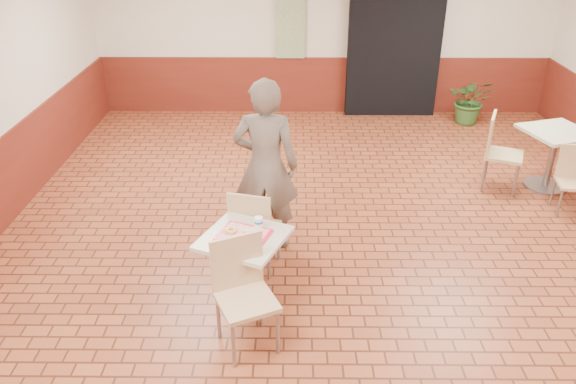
{
  "coord_description": "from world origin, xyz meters",
  "views": [
    {
      "loc": [
        -0.55,
        -4.93,
        3.48
      ],
      "look_at": [
        -0.6,
        -0.08,
        0.95
      ],
      "focal_mm": 35.0,
      "sensor_mm": 36.0,
      "label": 1
    }
  ],
  "objects_px": {
    "main_table": "(245,259)",
    "customer": "(266,166)",
    "ring_donut": "(231,230)",
    "chair_main_back": "(253,227)",
    "second_table": "(554,149)",
    "paper_cup": "(259,222)",
    "serving_tray": "(244,235)",
    "potted_plant": "(471,100)",
    "long_john_donut": "(251,232)",
    "chair_main_front": "(243,288)",
    "chair_second_front": "(574,176)",
    "chair_second_left": "(498,148)"
  },
  "relations": [
    {
      "from": "customer",
      "to": "second_table",
      "type": "distance_m",
      "value": 4.03
    },
    {
      "from": "chair_main_front",
      "to": "chair_main_back",
      "type": "bearing_deg",
      "value": 64.04
    },
    {
      "from": "chair_main_back",
      "to": "chair_second_left",
      "type": "relative_size",
      "value": 0.94
    },
    {
      "from": "main_table",
      "to": "long_john_donut",
      "type": "height_order",
      "value": "long_john_donut"
    },
    {
      "from": "ring_donut",
      "to": "long_john_donut",
      "type": "bearing_deg",
      "value": -10.32
    },
    {
      "from": "chair_main_front",
      "to": "second_table",
      "type": "height_order",
      "value": "chair_main_front"
    },
    {
      "from": "potted_plant",
      "to": "serving_tray",
      "type": "bearing_deg",
      "value": -125.23
    },
    {
      "from": "second_table",
      "to": "chair_main_front",
      "type": "bearing_deg",
      "value": -141.95
    },
    {
      "from": "main_table",
      "to": "potted_plant",
      "type": "height_order",
      "value": "potted_plant"
    },
    {
      "from": "ring_donut",
      "to": "second_table",
      "type": "relative_size",
      "value": 0.14
    },
    {
      "from": "main_table",
      "to": "customer",
      "type": "distance_m",
      "value": 1.18
    },
    {
      "from": "potted_plant",
      "to": "second_table",
      "type": "bearing_deg",
      "value": -81.33
    },
    {
      "from": "chair_main_back",
      "to": "ring_donut",
      "type": "height_order",
      "value": "chair_main_back"
    },
    {
      "from": "customer",
      "to": "ring_donut",
      "type": "height_order",
      "value": "customer"
    },
    {
      "from": "main_table",
      "to": "chair_main_front",
      "type": "distance_m",
      "value": 0.52
    },
    {
      "from": "chair_main_front",
      "to": "second_table",
      "type": "xyz_separation_m",
      "value": [
        3.87,
        3.03,
        -0.01
      ]
    },
    {
      "from": "chair_main_front",
      "to": "customer",
      "type": "relative_size",
      "value": 0.52
    },
    {
      "from": "customer",
      "to": "potted_plant",
      "type": "xyz_separation_m",
      "value": [
        3.36,
        3.91,
        -0.55
      ]
    },
    {
      "from": "main_table",
      "to": "ring_donut",
      "type": "height_order",
      "value": "ring_donut"
    },
    {
      "from": "chair_main_front",
      "to": "second_table",
      "type": "bearing_deg",
      "value": 13.24
    },
    {
      "from": "ring_donut",
      "to": "potted_plant",
      "type": "height_order",
      "value": "potted_plant"
    },
    {
      "from": "serving_tray",
      "to": "paper_cup",
      "type": "xyz_separation_m",
      "value": [
        0.13,
        0.12,
        0.07
      ]
    },
    {
      "from": "customer",
      "to": "paper_cup",
      "type": "height_order",
      "value": "customer"
    },
    {
      "from": "chair_main_back",
      "to": "paper_cup",
      "type": "height_order",
      "value": "chair_main_back"
    },
    {
      "from": "main_table",
      "to": "long_john_donut",
      "type": "distance_m",
      "value": 0.3
    },
    {
      "from": "long_john_donut",
      "to": "chair_second_front",
      "type": "relative_size",
      "value": 0.18
    },
    {
      "from": "paper_cup",
      "to": "potted_plant",
      "type": "relative_size",
      "value": 0.12
    },
    {
      "from": "second_table",
      "to": "long_john_donut",
      "type": "bearing_deg",
      "value": -146.65
    },
    {
      "from": "paper_cup",
      "to": "potted_plant",
      "type": "bearing_deg",
      "value": 55.12
    },
    {
      "from": "customer",
      "to": "chair_second_front",
      "type": "bearing_deg",
      "value": -161.97
    },
    {
      "from": "second_table",
      "to": "chair_second_left",
      "type": "relative_size",
      "value": 0.81
    },
    {
      "from": "main_table",
      "to": "serving_tray",
      "type": "distance_m",
      "value": 0.26
    },
    {
      "from": "chair_main_back",
      "to": "chair_second_left",
      "type": "height_order",
      "value": "chair_second_left"
    },
    {
      "from": "customer",
      "to": "potted_plant",
      "type": "relative_size",
      "value": 2.35
    },
    {
      "from": "serving_tray",
      "to": "chair_main_front",
      "type": "bearing_deg",
      "value": -87.09
    },
    {
      "from": "customer",
      "to": "second_table",
      "type": "relative_size",
      "value": 2.35
    },
    {
      "from": "chair_second_left",
      "to": "chair_second_front",
      "type": "relative_size",
      "value": 1.21
    },
    {
      "from": "long_john_donut",
      "to": "chair_main_front",
      "type": "bearing_deg",
      "value": -95.08
    },
    {
      "from": "serving_tray",
      "to": "ring_donut",
      "type": "relative_size",
      "value": 3.9
    },
    {
      "from": "chair_main_back",
      "to": "chair_second_left",
      "type": "distance_m",
      "value": 3.7
    },
    {
      "from": "second_table",
      "to": "paper_cup",
      "type": "bearing_deg",
      "value": -147.55
    },
    {
      "from": "chair_main_front",
      "to": "main_table",
      "type": "bearing_deg",
      "value": 68.09
    },
    {
      "from": "customer",
      "to": "paper_cup",
      "type": "distance_m",
      "value": 0.96
    },
    {
      "from": "chair_second_left",
      "to": "long_john_donut",
      "type": "bearing_deg",
      "value": 151.82
    },
    {
      "from": "paper_cup",
      "to": "chair_second_front",
      "type": "relative_size",
      "value": 0.12
    },
    {
      "from": "long_john_donut",
      "to": "paper_cup",
      "type": "distance_m",
      "value": 0.14
    },
    {
      "from": "customer",
      "to": "chair_second_front",
      "type": "xyz_separation_m",
      "value": [
        3.75,
        0.81,
        -0.49
      ]
    },
    {
      "from": "chair_main_front",
      "to": "customer",
      "type": "distance_m",
      "value": 1.64
    },
    {
      "from": "ring_donut",
      "to": "chair_second_left",
      "type": "distance_m",
      "value": 4.13
    },
    {
      "from": "chair_main_back",
      "to": "second_table",
      "type": "height_order",
      "value": "chair_main_back"
    }
  ]
}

